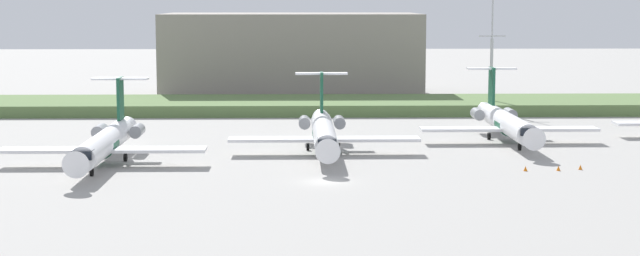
# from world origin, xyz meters

# --- Properties ---
(ground_plane) EXTENTS (500.00, 500.00, 0.00)m
(ground_plane) POSITION_xyz_m (0.00, 30.00, 0.00)
(ground_plane) COLOR #9E9B96
(grass_berm) EXTENTS (320.00, 20.00, 1.87)m
(grass_berm) POSITION_xyz_m (0.00, 66.47, 0.93)
(grass_berm) COLOR #597542
(grass_berm) RESTS_ON ground
(regional_jet_second) EXTENTS (22.81, 31.00, 9.00)m
(regional_jet_second) POSITION_xyz_m (-24.33, 11.90, 2.54)
(regional_jet_second) COLOR white
(regional_jet_second) RESTS_ON ground
(regional_jet_third) EXTENTS (22.81, 31.00, 9.00)m
(regional_jet_third) POSITION_xyz_m (0.46, 20.04, 2.54)
(regional_jet_third) COLOR white
(regional_jet_third) RESTS_ON ground
(regional_jet_fourth) EXTENTS (22.81, 31.00, 9.00)m
(regional_jet_fourth) POSITION_xyz_m (24.52, 29.06, 2.54)
(regional_jet_fourth) COLOR white
(regional_jet_fourth) RESTS_ON ground
(antenna_mast) EXTENTS (4.40, 0.50, 19.03)m
(antenna_mast) POSITION_xyz_m (29.32, 64.77, 7.97)
(antenna_mast) COLOR #B2B2B7
(antenna_mast) RESTS_ON ground
(distant_hangar) EXTENTS (48.51, 26.93, 15.75)m
(distant_hangar) POSITION_xyz_m (-3.66, 94.78, 7.87)
(distant_hangar) COLOR gray
(distant_hangar) RESTS_ON ground
(safety_cone_front_marker) EXTENTS (0.44, 0.44, 0.55)m
(safety_cone_front_marker) POSITION_xyz_m (21.87, 6.06, 0.28)
(safety_cone_front_marker) COLOR orange
(safety_cone_front_marker) RESTS_ON ground
(safety_cone_mid_marker) EXTENTS (0.44, 0.44, 0.55)m
(safety_cone_mid_marker) POSITION_xyz_m (25.48, 6.16, 0.28)
(safety_cone_mid_marker) COLOR orange
(safety_cone_mid_marker) RESTS_ON ground
(safety_cone_rear_marker) EXTENTS (0.44, 0.44, 0.55)m
(safety_cone_rear_marker) POSITION_xyz_m (28.05, 6.80, 0.28)
(safety_cone_rear_marker) COLOR orange
(safety_cone_rear_marker) RESTS_ON ground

